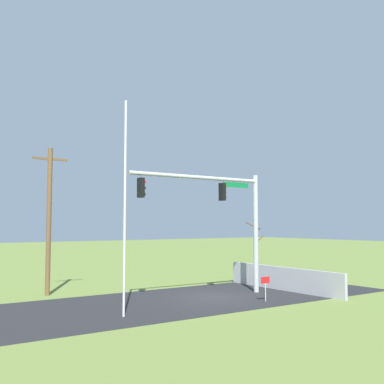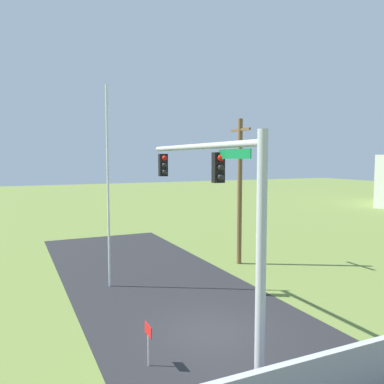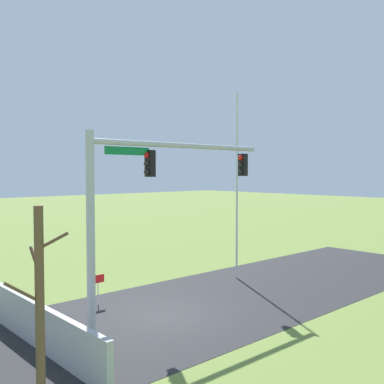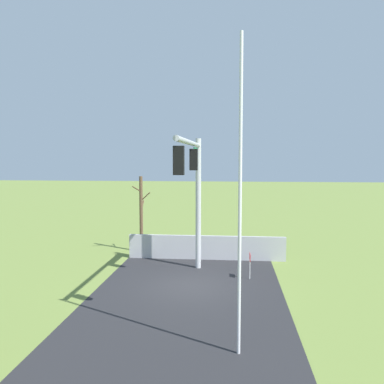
% 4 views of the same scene
% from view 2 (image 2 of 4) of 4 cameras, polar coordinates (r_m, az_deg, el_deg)
% --- Properties ---
extents(ground_plane, '(160.00, 160.00, 0.00)m').
position_cam_2_polar(ground_plane, '(14.38, 2.83, -19.35)').
color(ground_plane, olive).
extents(road_surface, '(28.00, 8.00, 0.01)m').
position_cam_2_polar(road_surface, '(17.76, -3.37, -14.51)').
color(road_surface, '#232326').
rests_on(road_surface, ground_plane).
extents(signal_mast, '(8.19, 0.39, 6.66)m').
position_cam_2_polar(signal_mast, '(12.44, 4.16, -0.55)').
color(signal_mast, '#B2B5BA').
rests_on(signal_mast, ground_plane).
extents(flagpole, '(0.10, 0.10, 9.15)m').
position_cam_2_polar(flagpole, '(18.31, -11.97, 0.63)').
color(flagpole, silver).
rests_on(flagpole, ground_plane).
extents(utility_pole, '(1.90, 0.26, 8.05)m').
position_cam_2_polar(utility_pole, '(22.05, 6.88, 0.39)').
color(utility_pole, brown).
rests_on(utility_pole, ground_plane).
extents(open_sign, '(0.56, 0.04, 1.22)m').
position_cam_2_polar(open_sign, '(11.98, -6.32, -19.78)').
color(open_sign, silver).
rests_on(open_sign, ground_plane).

